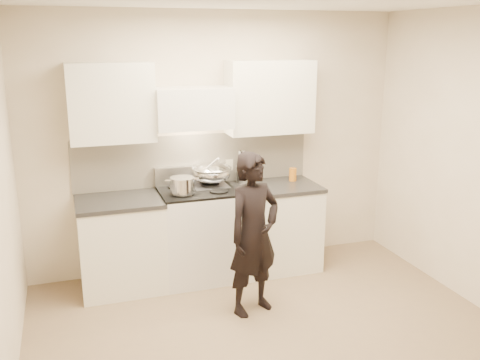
% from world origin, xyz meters
% --- Properties ---
extents(ground_plane, '(4.00, 4.00, 0.00)m').
position_xyz_m(ground_plane, '(0.00, 0.00, 0.00)').
color(ground_plane, '#7C6649').
extents(room_shell, '(4.04, 3.54, 2.70)m').
position_xyz_m(room_shell, '(-0.06, 0.37, 1.60)').
color(room_shell, beige).
rests_on(room_shell, ground).
extents(stove, '(0.76, 0.65, 0.96)m').
position_xyz_m(stove, '(-0.30, 1.42, 0.47)').
color(stove, silver).
rests_on(stove, ground).
extents(counter_right, '(0.92, 0.67, 0.92)m').
position_xyz_m(counter_right, '(0.53, 1.43, 0.46)').
color(counter_right, silver).
rests_on(counter_right, ground).
extents(counter_left, '(0.82, 0.67, 0.92)m').
position_xyz_m(counter_left, '(-1.08, 1.43, 0.46)').
color(counter_left, silver).
rests_on(counter_left, ground).
extents(wok, '(0.42, 0.51, 0.33)m').
position_xyz_m(wok, '(-0.11, 1.57, 1.07)').
color(wok, silver).
rests_on(wok, stove).
extents(stock_pot, '(0.33, 0.25, 0.16)m').
position_xyz_m(stock_pot, '(-0.48, 1.30, 1.04)').
color(stock_pot, silver).
rests_on(stock_pot, stove).
extents(utensil_crock, '(0.13, 0.13, 0.34)m').
position_xyz_m(utensil_crock, '(0.24, 1.63, 1.03)').
color(utensil_crock, '#BDBDBD').
rests_on(utensil_crock, counter_right).
extents(spice_jar, '(0.04, 0.04, 0.08)m').
position_xyz_m(spice_jar, '(0.35, 1.65, 0.96)').
color(spice_jar, '#BF5710').
rests_on(spice_jar, counter_right).
extents(oil_glass, '(0.08, 0.08, 0.14)m').
position_xyz_m(oil_glass, '(0.79, 1.53, 0.99)').
color(oil_glass, '#B56516').
rests_on(oil_glass, counter_right).
extents(person, '(0.63, 0.52, 1.48)m').
position_xyz_m(person, '(-0.00, 0.57, 0.74)').
color(person, black).
rests_on(person, ground).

